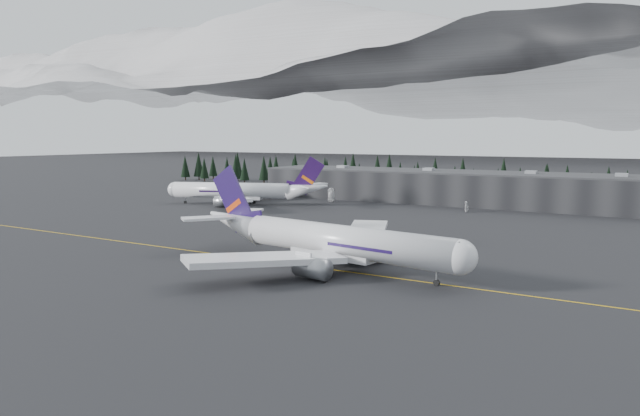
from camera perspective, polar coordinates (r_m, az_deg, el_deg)
The scene contains 9 objects.
ground at distance 123.51m, azimuth -4.72°, elevation -5.14°, with size 1400.00×1400.00×0.00m, color black.
taxiline at distance 121.92m, azimuth -5.26°, elevation -5.30°, with size 400.00×0.40×0.02m, color gold.
terminal at distance 235.04m, azimuth 13.08°, elevation 2.07°, with size 160.00×30.00×12.60m.
treeline at distance 270.40m, azimuth 15.44°, elevation 2.89°, with size 360.00×20.00×15.00m, color black.
mountain_ridge at distance 1101.13m, azimuth 26.89°, elevation 4.97°, with size 4400.00×900.00×420.00m, color white, non-canonical shape.
jet_main at distance 116.04m, azimuth 0.21°, elevation -3.10°, with size 67.05×61.52×19.78m.
jet_parked at distance 223.62m, azimuth -7.48°, elevation 1.71°, with size 62.36×55.66×19.02m.
gse_vehicle_a at distance 230.97m, azimuth 1.15°, elevation 0.80°, with size 2.67×5.78×1.61m, color white.
gse_vehicle_b at distance 206.10m, azimuth 14.46°, elevation -0.23°, with size 1.57×3.91×1.33m, color silver.
Camera 1 is at (69.62, -98.62, 26.11)m, focal length 32.00 mm.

